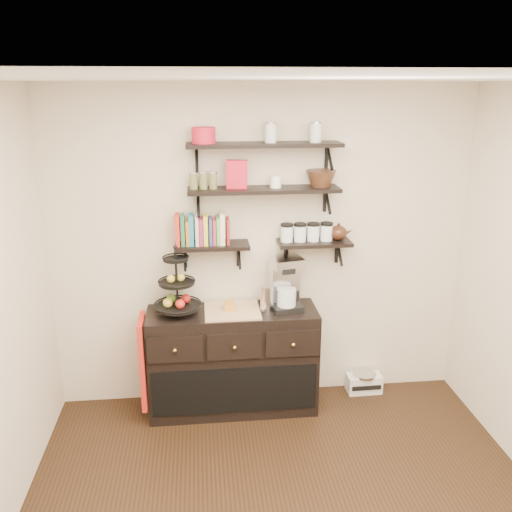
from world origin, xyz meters
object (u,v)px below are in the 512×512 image
at_px(fruit_stand, 178,292).
at_px(sideboard, 233,360).
at_px(coffee_maker, 286,284).
at_px(radio, 364,382).

bearing_deg(fruit_stand, sideboard, -0.56).
height_order(fruit_stand, coffee_maker, fruit_stand).
height_order(sideboard, fruit_stand, fruit_stand).
relative_size(fruit_stand, coffee_maker, 1.23).
bearing_deg(sideboard, fruit_stand, 179.44).
distance_m(coffee_maker, radio, 1.27).
relative_size(coffee_maker, radio, 1.44).
bearing_deg(fruit_stand, coffee_maker, 1.71).
relative_size(sideboard, fruit_stand, 2.54).
bearing_deg(fruit_stand, radio, 4.10).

